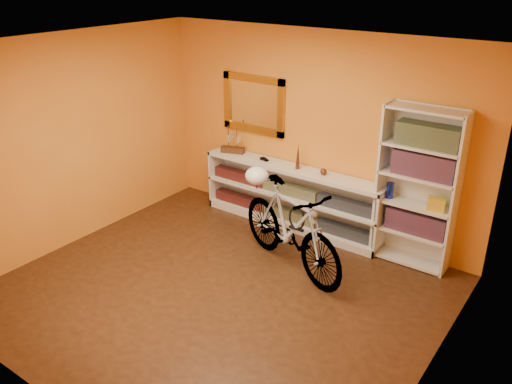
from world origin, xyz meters
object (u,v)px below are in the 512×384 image
Objects in this scene: console_unit at (291,197)px; bookcase at (417,189)px; bicycle at (291,227)px; helmet at (257,176)px.

console_unit is 1.73m from bookcase.
bicycle reaches higher than console_unit.
bookcase is at bearing 22.37° from helmet.
bicycle is (-1.08, -0.95, -0.42)m from bookcase.
helmet is at bearing -157.63° from bookcase.
bookcase is (1.65, 0.03, 0.52)m from console_unit.
console_unit is at bearing 83.60° from helmet.
helmet is at bearing 90.00° from bicycle.
bicycle reaches higher than helmet.
bookcase is at bearing 0.87° from console_unit.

